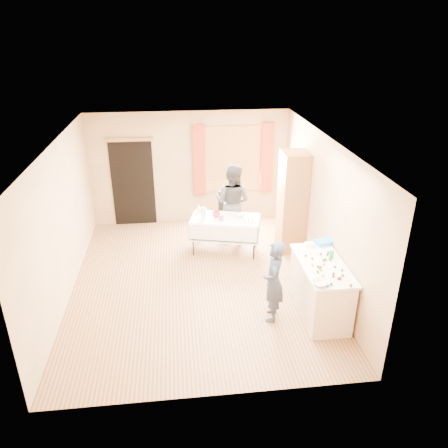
{
  "coord_description": "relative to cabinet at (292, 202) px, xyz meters",
  "views": [
    {
      "loc": [
        -0.33,
        -6.88,
        4.32
      ],
      "look_at": [
        0.47,
        0.0,
        1.13
      ],
      "focal_mm": 35.0,
      "sensor_mm": 36.0,
      "label": 1
    }
  ],
  "objects": [
    {
      "name": "counter",
      "position": [
        -0.1,
        -2.26,
        -0.58
      ],
      "size": [
        0.68,
        1.44,
        0.91
      ],
      "color": "beige",
      "rests_on": "floor"
    },
    {
      "name": "woman",
      "position": [
        -1.13,
        0.65,
        -0.2
      ],
      "size": [
        1.37,
        1.35,
        1.67
      ],
      "primitive_type": "imported",
      "rotation": [
        0.0,
        0.0,
        2.6
      ],
      "color": "black",
      "rests_on": "floor"
    },
    {
      "name": "cabinet",
      "position": [
        0.0,
        0.0,
        0.0
      ],
      "size": [
        0.5,
        0.6,
        2.08
      ],
      "primitive_type": "cube",
      "color": "brown",
      "rests_on": "floor"
    },
    {
      "name": "wall_left",
      "position": [
        -4.25,
        -1.09,
        0.26
      ],
      "size": [
        0.02,
        5.5,
        2.6
      ],
      "primitive_type": "cube",
      "color": "tan",
      "rests_on": "floor"
    },
    {
      "name": "party_table",
      "position": [
        -1.36,
        0.03,
        -0.59
      ],
      "size": [
        1.52,
        1.04,
        0.75
      ],
      "rotation": [
        0.0,
        0.0,
        -0.25
      ],
      "color": "black",
      "rests_on": "floor"
    },
    {
      "name": "window_frame",
      "position": [
        -0.99,
        1.63,
        0.46
      ],
      "size": [
        1.32,
        0.06,
        1.52
      ],
      "primitive_type": "cube",
      "color": "olive",
      "rests_on": "wall_back"
    },
    {
      "name": "mixing_bowl",
      "position": [
        -0.33,
        -2.85,
        -0.1
      ],
      "size": [
        0.33,
        0.33,
        0.06
      ],
      "primitive_type": "imported",
      "rotation": [
        0.0,
        0.0,
        0.22
      ],
      "color": "white",
      "rests_on": "counter"
    },
    {
      "name": "cup_red",
      "position": [
        -1.54,
        0.1,
        -0.23
      ],
      "size": [
        0.27,
        0.27,
        0.12
      ],
      "primitive_type": "imported",
      "rotation": [
        0.0,
        0.0,
        -0.46
      ],
      "color": "#D61743",
      "rests_on": "party_table"
    },
    {
      "name": "curtain_right",
      "position": [
        -0.21,
        1.58,
        0.46
      ],
      "size": [
        0.28,
        0.06,
        1.65
      ],
      "primitive_type": "cube",
      "color": "#98341F",
      "rests_on": "wall_back"
    },
    {
      "name": "small_bowl",
      "position": [
        -1.06,
        0.07,
        -0.26
      ],
      "size": [
        0.32,
        0.32,
        0.06
      ],
      "primitive_type": "imported",
      "rotation": [
        0.0,
        0.0,
        -0.42
      ],
      "color": "white",
      "rests_on": "party_table"
    },
    {
      "name": "girl",
      "position": [
        -0.89,
        -2.32,
        -0.36
      ],
      "size": [
        0.65,
        0.55,
        1.36
      ],
      "primitive_type": "imported",
      "rotation": [
        0.0,
        0.0,
        -1.81
      ],
      "color": "#232B43",
      "rests_on": "floor"
    },
    {
      "name": "doorway",
      "position": [
        -3.29,
        1.64,
        -0.04
      ],
      "size": [
        0.95,
        0.04,
        2.0
      ],
      "primitive_type": "cube",
      "color": "black",
      "rests_on": "floor"
    },
    {
      "name": "wall_front",
      "position": [
        -1.99,
        -3.85,
        0.26
      ],
      "size": [
        4.5,
        0.02,
        2.6
      ],
      "primitive_type": "cube",
      "color": "tan",
      "rests_on": "floor"
    },
    {
      "name": "pastry_tray",
      "position": [
        -0.92,
        -0.21,
        -0.28
      ],
      "size": [
        0.34,
        0.3,
        0.02
      ],
      "primitive_type": "cube",
      "rotation": [
        0.0,
        0.0,
        -0.44
      ],
      "color": "white",
      "rests_on": "party_table"
    },
    {
      "name": "cake_balls",
      "position": [
        -0.09,
        -2.42,
        -0.11
      ],
      "size": [
        0.46,
        1.03,
        0.04
      ],
      "color": "#3F2314",
      "rests_on": "counter"
    },
    {
      "name": "wall_back",
      "position": [
        -1.99,
        1.67,
        0.26
      ],
      "size": [
        4.5,
        0.02,
        2.6
      ],
      "primitive_type": "cube",
      "color": "tan",
      "rests_on": "floor"
    },
    {
      "name": "blue_basket",
      "position": [
        0.13,
        -1.63,
        -0.09
      ],
      "size": [
        0.34,
        0.27,
        0.08
      ],
      "primitive_type": "cube",
      "rotation": [
        0.0,
        0.0,
        0.28
      ],
      "color": "#2691E6",
      "rests_on": "counter"
    },
    {
      "name": "cup_rainbow",
      "position": [
        -1.45,
        -0.12,
        -0.23
      ],
      "size": [
        0.16,
        0.16,
        0.11
      ],
      "primitive_type": "imported",
      "rotation": [
        0.0,
        0.0,
        -0.19
      ],
      "color": "red",
      "rests_on": "party_table"
    },
    {
      "name": "floor",
      "position": [
        -1.99,
        -1.09,
        -1.05
      ],
      "size": [
        4.5,
        5.5,
        0.02
      ],
      "primitive_type": "cube",
      "color": "#9E7047",
      "rests_on": "ground"
    },
    {
      "name": "curtain_left",
      "position": [
        -1.77,
        1.58,
        0.46
      ],
      "size": [
        0.28,
        0.06,
        1.65
      ],
      "primitive_type": "cube",
      "color": "#98341F",
      "rests_on": "wall_back"
    },
    {
      "name": "pitcher",
      "position": [
        -1.8,
        0.05,
        -0.18
      ],
      "size": [
        0.13,
        0.13,
        0.22
      ],
      "primitive_type": "cylinder",
      "rotation": [
        0.0,
        0.0,
        -0.23
      ],
      "color": "silver",
      "rests_on": "party_table"
    },
    {
      "name": "door_lintel",
      "position": [
        -3.29,
        1.61,
        0.98
      ],
      "size": [
        1.05,
        0.06,
        0.08
      ],
      "primitive_type": "cube",
      "color": "olive",
      "rests_on": "wall_back"
    },
    {
      "name": "ceiling",
      "position": [
        -1.99,
        -1.09,
        1.57
      ],
      "size": [
        4.5,
        5.5,
        0.02
      ],
      "primitive_type": "cube",
      "color": "white",
      "rests_on": "floor"
    },
    {
      "name": "window_pane",
      "position": [
        -0.99,
        1.62,
        0.46
      ],
      "size": [
        1.2,
        0.02,
        1.4
      ],
      "primitive_type": "cube",
      "color": "white",
      "rests_on": "wall_back"
    },
    {
      "name": "chair",
      "position": [
        -1.24,
        0.93,
        -0.76
      ],
      "size": [
        0.46,
        0.46,
        0.92
      ],
      "rotation": [
        0.0,
        0.0,
        -0.24
      ],
      "color": "black",
      "rests_on": "floor"
    },
    {
      "name": "soda_can",
      "position": [
        0.09,
        -2.1,
        -0.07
      ],
      "size": [
        0.08,
        0.08,
        0.12
      ],
      "primitive_type": "cylinder",
      "rotation": [
        0.0,
        0.0,
        -0.25
      ],
      "color": "#03912F",
      "rests_on": "counter"
    },
    {
      "name": "wall_right",
      "position": [
        0.27,
        -1.09,
        0.26
      ],
      "size": [
        0.02,
        5.5,
        2.6
      ],
      "primitive_type": "cube",
      "color": "tan",
      "rests_on": "floor"
    },
    {
      "name": "bottle",
      "position": [
        -1.87,
        0.36,
        -0.21
      ],
      "size": [
        0.08,
        0.08,
        0.16
      ],
      "primitive_type": "imported",
      "rotation": [
        0.0,
        0.0,
        0.02
      ],
      "color": "white",
      "rests_on": "party_table"
    },
    {
      "name": "foam_block",
      "position": [
        -0.15,
        -1.69,
        -0.09
      ],
      "size": [
        0.15,
        0.11,
        0.08
      ],
      "primitive_type": "cube",
      "rotation": [
        0.0,
        0.0,
        0.04
      ],
      "color": "white",
      "rests_on": "counter"
    }
  ]
}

